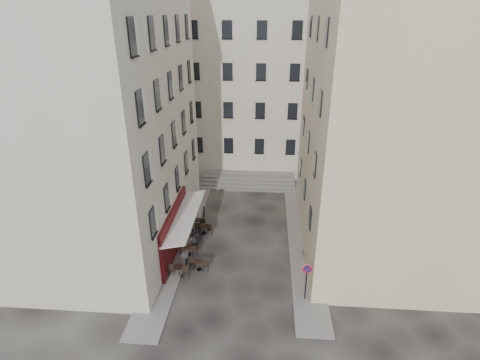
# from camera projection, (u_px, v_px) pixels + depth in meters

# --- Properties ---
(ground) EXTENTS (90.00, 90.00, 0.00)m
(ground) POSITION_uv_depth(u_px,v_px,m) (238.00, 264.00, 25.07)
(ground) COLOR black
(ground) RESTS_ON ground
(sidewalk_left) EXTENTS (2.00, 22.00, 0.12)m
(sidewalk_left) POSITION_uv_depth(u_px,v_px,m) (184.00, 229.00, 28.98)
(sidewalk_left) COLOR slate
(sidewalk_left) RESTS_ON ground
(sidewalk_right) EXTENTS (2.00, 18.00, 0.12)m
(sidewalk_right) POSITION_uv_depth(u_px,v_px,m) (302.00, 241.00, 27.46)
(sidewalk_right) COLOR slate
(sidewalk_right) RESTS_ON ground
(building_left) EXTENTS (12.20, 16.20, 20.60)m
(building_left) POSITION_uv_depth(u_px,v_px,m) (80.00, 98.00, 24.25)
(building_left) COLOR beige
(building_left) RESTS_ON ground
(building_right) EXTENTS (12.20, 14.20, 18.60)m
(building_right) POSITION_uv_depth(u_px,v_px,m) (407.00, 117.00, 23.70)
(building_right) COLOR beige
(building_right) RESTS_ON ground
(building_back) EXTENTS (18.20, 10.20, 18.60)m
(building_back) POSITION_uv_depth(u_px,v_px,m) (242.00, 76.00, 38.56)
(building_back) COLOR beige
(building_back) RESTS_ON ground
(cafe_storefront) EXTENTS (1.74, 7.30, 3.50)m
(cafe_storefront) POSITION_uv_depth(u_px,v_px,m) (176.00, 229.00, 25.49)
(cafe_storefront) COLOR #450909
(cafe_storefront) RESTS_ON ground
(stone_steps) EXTENTS (9.00, 3.15, 0.80)m
(stone_steps) POSITION_uv_depth(u_px,v_px,m) (248.00, 181.00, 36.33)
(stone_steps) COLOR #615E5C
(stone_steps) RESTS_ON ground
(bollard_near) EXTENTS (0.12, 0.12, 0.98)m
(bollard_near) POSITION_uv_depth(u_px,v_px,m) (186.00, 264.00, 24.16)
(bollard_near) COLOR black
(bollard_near) RESTS_ON ground
(bollard_mid) EXTENTS (0.12, 0.12, 0.98)m
(bollard_mid) POSITION_uv_depth(u_px,v_px,m) (196.00, 235.00, 27.34)
(bollard_mid) COLOR black
(bollard_mid) RESTS_ON ground
(bollard_far) EXTENTS (0.12, 0.12, 0.98)m
(bollard_far) POSITION_uv_depth(u_px,v_px,m) (204.00, 211.00, 30.52)
(bollard_far) COLOR black
(bollard_far) RESTS_ON ground
(no_parking_sign) EXTENTS (0.58, 0.11, 2.52)m
(no_parking_sign) POSITION_uv_depth(u_px,v_px,m) (307.00, 276.00, 21.17)
(no_parking_sign) COLOR black
(no_parking_sign) RESTS_ON ground
(bistro_table_a) EXTENTS (1.39, 0.65, 0.98)m
(bistro_table_a) POSITION_uv_depth(u_px,v_px,m) (179.00, 270.00, 23.67)
(bistro_table_a) COLOR black
(bistro_table_a) RESTS_ON ground
(bistro_table_b) EXTENTS (1.27, 0.59, 0.89)m
(bistro_table_b) POSITION_uv_depth(u_px,v_px,m) (199.00, 264.00, 24.32)
(bistro_table_b) COLOR black
(bistro_table_b) RESTS_ON ground
(bistro_table_c) EXTENTS (1.22, 0.57, 0.86)m
(bistro_table_c) POSITION_uv_depth(u_px,v_px,m) (189.00, 250.00, 25.78)
(bistro_table_c) COLOR black
(bistro_table_c) RESTS_ON ground
(bistro_table_d) EXTENTS (1.32, 0.62, 0.93)m
(bistro_table_d) POSITION_uv_depth(u_px,v_px,m) (204.00, 228.00, 28.28)
(bistro_table_d) COLOR black
(bistro_table_d) RESTS_ON ground
(bistro_table_e) EXTENTS (1.29, 0.61, 0.91)m
(bistro_table_e) POSITION_uv_depth(u_px,v_px,m) (197.00, 223.00, 29.04)
(bistro_table_e) COLOR black
(bistro_table_e) RESTS_ON ground
(pedestrian) EXTENTS (0.71, 0.62, 1.63)m
(pedestrian) POSITION_uv_depth(u_px,v_px,m) (194.00, 239.00, 26.29)
(pedestrian) COLOR black
(pedestrian) RESTS_ON ground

